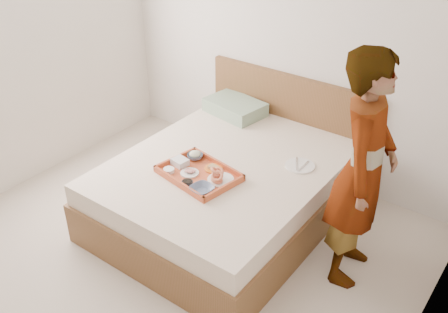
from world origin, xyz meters
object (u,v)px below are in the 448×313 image
Objects in this scene: tray at (199,173)px; dinner_plate at (300,166)px; person at (363,171)px; bed at (226,190)px.

tray is 0.80m from dinner_plate.
person is (1.14, 0.31, 0.29)m from tray.
person is (0.59, -0.26, 0.31)m from dinner_plate.
bed is 0.41m from tray.
dinner_plate reaches higher than bed.
person reaches higher than dinner_plate.
dinner_plate is at bearing 56.32° from tray.
bed is at bearing 89.96° from tray.
dinner_plate is 0.14× the size of person.
dinner_plate is 0.71m from person.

